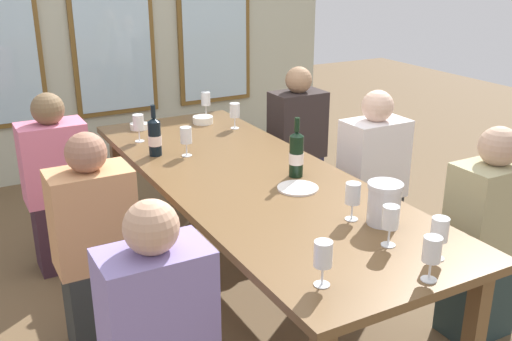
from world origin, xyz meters
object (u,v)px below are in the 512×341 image
(wine_glass_8, at_px, (440,231))
(seated_person_3, at_px, (485,241))
(seated_person_0, at_px, (96,249))
(wine_glass_5, at_px, (186,136))
(dining_table, at_px, (250,187))
(wine_glass_0, at_px, (353,194))
(seated_person_4, at_px, (57,188))
(tasting_bowl_0, at_px, (139,126))
(wine_glass_4, at_px, (235,111))
(wine_glass_7, at_px, (138,124))
(wine_bottle_1, at_px, (155,137))
(wine_glass_2, at_px, (323,256))
(wine_glass_1, at_px, (432,251))
(seated_person_5, at_px, (297,146))
(tasting_bowl_1, at_px, (203,120))
(metal_pitcher, at_px, (384,203))
(white_plate_0, at_px, (298,188))
(seated_person_1, at_px, (372,184))
(wine_bottle_0, at_px, (296,154))
(wine_glass_6, at_px, (390,219))
(wine_glass_3, at_px, (206,100))

(wine_glass_8, distance_m, seated_person_3, 0.79)
(wine_glass_8, bearing_deg, seated_person_0, 133.21)
(wine_glass_5, bearing_deg, wine_glass_8, -76.90)
(dining_table, height_order, wine_glass_0, wine_glass_0)
(seated_person_4, bearing_deg, tasting_bowl_0, 23.61)
(wine_glass_4, height_order, wine_glass_7, same)
(wine_bottle_1, height_order, wine_glass_2, wine_bottle_1)
(wine_bottle_1, xyz_separation_m, wine_glass_0, (0.46, -1.27, 0.01))
(wine_glass_1, xyz_separation_m, seated_person_5, (0.79, 2.13, -0.33))
(tasting_bowl_1, distance_m, wine_glass_7, 0.57)
(metal_pitcher, distance_m, tasting_bowl_1, 1.87)
(wine_glass_1, xyz_separation_m, seated_person_0, (-0.92, 1.23, -0.33))
(wine_glass_0, bearing_deg, wine_glass_1, -97.42)
(metal_pitcher, distance_m, wine_glass_2, 0.61)
(wine_glass_1, relative_size, seated_person_5, 0.16)
(tasting_bowl_1, relative_size, wine_glass_0, 0.81)
(wine_glass_5, relative_size, seated_person_0, 0.16)
(seated_person_3, height_order, seated_person_4, same)
(white_plate_0, distance_m, wine_bottle_1, 0.97)
(wine_glass_5, xyz_separation_m, wine_glass_8, (0.38, -1.62, -0.00))
(tasting_bowl_0, height_order, seated_person_1, seated_person_1)
(wine_glass_0, relative_size, wine_glass_8, 1.00)
(wine_glass_2, distance_m, wine_glass_5, 1.58)
(wine_bottle_0, distance_m, wine_glass_6, 0.86)
(wine_glass_0, bearing_deg, tasting_bowl_1, 88.00)
(metal_pitcher, distance_m, seated_person_0, 1.37)
(wine_glass_2, xyz_separation_m, wine_glass_5, (0.13, 1.57, 0.00))
(wine_glass_3, bearing_deg, wine_bottle_1, -132.94)
(wine_bottle_0, distance_m, seated_person_3, 1.03)
(wine_glass_7, bearing_deg, tasting_bowl_0, 72.20)
(white_plate_0, distance_m, wine_glass_8, 0.88)
(metal_pitcher, xyz_separation_m, tasting_bowl_1, (-0.03, 1.87, -0.07))
(wine_bottle_0, xyz_separation_m, wine_glass_4, (0.12, 0.97, -0.00))
(white_plate_0, height_order, wine_glass_8, wine_glass_8)
(white_plate_0, relative_size, seated_person_1, 0.19)
(tasting_bowl_1, bearing_deg, wine_glass_2, -102.90)
(wine_glass_4, bearing_deg, metal_pitcher, -93.58)
(wine_glass_3, bearing_deg, wine_bottle_0, -93.75)
(dining_table, relative_size, wine_bottle_0, 8.29)
(dining_table, height_order, wine_glass_7, wine_glass_7)
(seated_person_0, height_order, seated_person_4, same)
(wine_glass_2, xyz_separation_m, wine_glass_7, (-0.03, 1.97, 0.00))
(seated_person_1, distance_m, seated_person_3, 0.87)
(tasting_bowl_0, distance_m, wine_glass_8, 2.34)
(dining_table, distance_m, seated_person_3, 1.22)
(seated_person_1, bearing_deg, wine_glass_5, 155.93)
(wine_glass_0, xyz_separation_m, wine_glass_6, (-0.02, -0.27, -0.00))
(tasting_bowl_0, relative_size, wine_glass_5, 0.70)
(wine_glass_2, relative_size, seated_person_5, 0.16)
(metal_pitcher, bearing_deg, tasting_bowl_1, 91.07)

